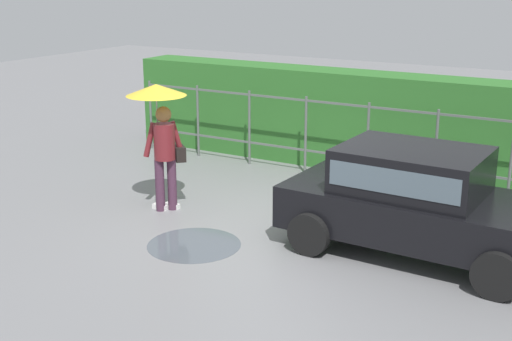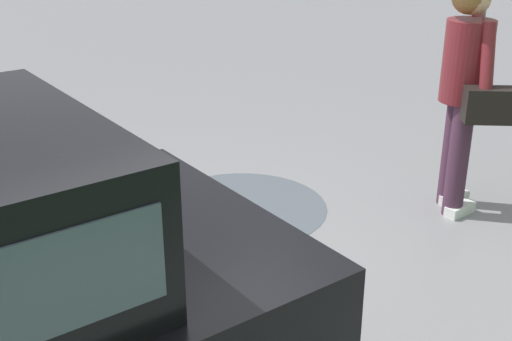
% 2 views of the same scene
% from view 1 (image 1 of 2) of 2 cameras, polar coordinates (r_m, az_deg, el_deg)
% --- Properties ---
extents(ground_plane, '(40.00, 40.00, 0.00)m').
position_cam_1_polar(ground_plane, '(10.21, 1.57, -5.27)').
color(ground_plane, slate).
extents(car, '(3.78, 1.95, 1.48)m').
position_cam_1_polar(car, '(9.51, 13.30, -2.20)').
color(car, black).
rests_on(car, ground).
extents(pedestrian, '(0.96, 0.96, 2.06)m').
position_cam_1_polar(pedestrian, '(10.93, -7.97, 4.25)').
color(pedestrian, '#47283D').
rests_on(pedestrian, ground).
extents(fence_section, '(10.11, 0.05, 1.50)m').
position_cam_1_polar(fence_section, '(12.57, 9.33, 2.62)').
color(fence_section, '#59605B').
rests_on(fence_section, ground).
extents(hedge_row, '(11.06, 0.90, 1.90)m').
position_cam_1_polar(hedge_row, '(13.34, 10.71, 3.88)').
color(hedge_row, '#2D6B28').
rests_on(hedge_row, ground).
extents(puddle_near, '(1.35, 1.35, 0.00)m').
position_cam_1_polar(puddle_near, '(9.83, -5.20, -6.21)').
color(puddle_near, '#4C545B').
rests_on(puddle_near, ground).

